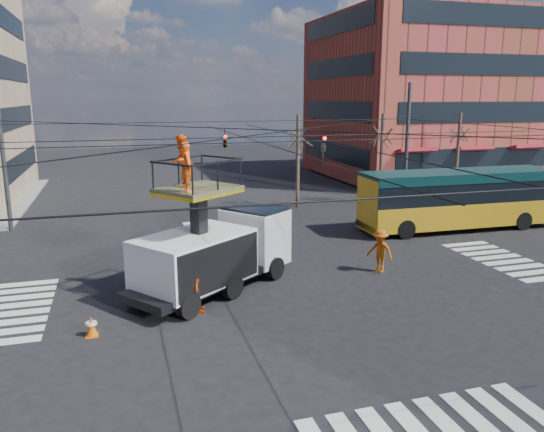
{
  "coord_description": "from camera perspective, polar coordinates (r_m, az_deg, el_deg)",
  "views": [
    {
      "loc": [
        -6.32,
        -18.82,
        7.15
      ],
      "look_at": [
        -0.14,
        2.05,
        2.21
      ],
      "focal_mm": 35.0,
      "sensor_mm": 36.0,
      "label": 1
    }
  ],
  "objects": [
    {
      "name": "tree_b",
      "position": [
        36.76,
        11.79,
        8.57
      ],
      "size": [
        2.0,
        2.0,
        6.0
      ],
      "color": "#382B21",
      "rests_on": "ground"
    },
    {
      "name": "tree_a",
      "position": [
        34.34,
        2.83,
        8.55
      ],
      "size": [
        2.0,
        2.0,
        6.0
      ],
      "color": "#382B21",
      "rests_on": "ground"
    },
    {
      "name": "flagger",
      "position": [
        22.37,
        11.53,
        -3.7
      ],
      "size": [
        1.2,
        1.35,
        1.81
      ],
      "primitive_type": "imported",
      "rotation": [
        0.0,
        0.0,
        -1.0
      ],
      "color": "#D45C0D",
      "rests_on": "ground"
    },
    {
      "name": "ground",
      "position": [
        21.1,
        1.96,
        -7.03
      ],
      "size": [
        120.0,
        120.0,
        0.0
      ],
      "primitive_type": "plane",
      "color": "black",
      "rests_on": "ground"
    },
    {
      "name": "utility_truck",
      "position": [
        19.86,
        -6.2,
        -2.41
      ],
      "size": [
        6.98,
        6.04,
        5.86
      ],
      "rotation": [
        0.0,
        0.0,
        0.64
      ],
      "color": "black",
      "rests_on": "ground"
    },
    {
      "name": "sidewalk_ne",
      "position": [
        48.81,
        17.8,
        3.81
      ],
      "size": [
        18.0,
        18.0,
        0.12
      ],
      "primitive_type": "cube",
      "color": "slate",
      "rests_on": "ground"
    },
    {
      "name": "worker_ground",
      "position": [
        18.09,
        -8.09,
        -7.42
      ],
      "size": [
        0.6,
        1.15,
        1.89
      ],
      "primitive_type": "imported",
      "rotation": [
        0.0,
        0.0,
        1.44
      ],
      "color": "#E24C0E",
      "rests_on": "ground"
    },
    {
      "name": "building_ne",
      "position": [
        51.31,
        17.36,
        12.05
      ],
      "size": [
        20.06,
        16.06,
        14.0
      ],
      "color": "brown",
      "rests_on": "ground"
    },
    {
      "name": "overhead_network",
      "position": [
        20.42,
        1.49,
        4.72
      ],
      "size": [
        24.24,
        24.24,
        8.0
      ],
      "color": "#2D2D30",
      "rests_on": "ground"
    },
    {
      "name": "city_bus",
      "position": [
        30.67,
        19.46,
        1.85
      ],
      "size": [
        11.06,
        2.83,
        3.2
      ],
      "rotation": [
        0.0,
        0.0,
        -0.02
      ],
      "color": "orange",
      "rests_on": "ground"
    },
    {
      "name": "traffic_cone",
      "position": [
        17.33,
        -18.85,
        -11.15
      ],
      "size": [
        0.36,
        0.36,
        0.64
      ],
      "primitive_type": "cone",
      "color": "#CE5308",
      "rests_on": "ground"
    },
    {
      "name": "tree_c",
      "position": [
        39.94,
        19.49,
        8.43
      ],
      "size": [
        2.0,
        2.0,
        6.0
      ],
      "color": "#382B21",
      "rests_on": "ground"
    },
    {
      "name": "crosswalks",
      "position": [
        21.1,
        1.96,
        -7.01
      ],
      "size": [
        22.4,
        22.4,
        0.02
      ],
      "primitive_type": null,
      "color": "silver",
      "rests_on": "ground"
    }
  ]
}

